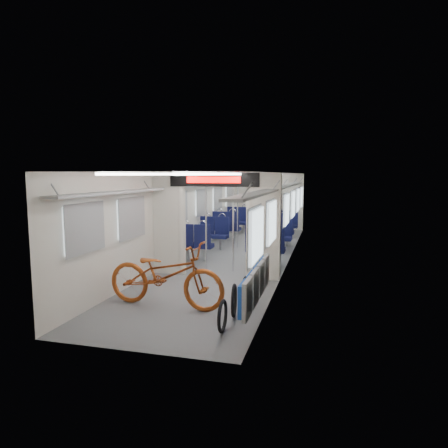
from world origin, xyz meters
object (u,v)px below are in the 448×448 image
at_px(bicycle, 165,275).
at_px(stanchion_far_left, 238,211).
at_px(bike_hoop_a, 222,318).
at_px(seat_bay_near_right, 271,237).
at_px(stanchion_near_left, 206,222).
at_px(stanchion_near_right, 233,223).
at_px(flip_bench, 256,283).
at_px(bike_hoop_b, 234,302).
at_px(seat_bay_far_left, 233,222).
at_px(seat_bay_far_right, 283,225).
at_px(stanchion_far_right, 261,210).
at_px(seat_bay_near_left, 205,236).
at_px(bike_hoop_c, 245,291).

bearing_deg(bicycle, stanchion_far_left, 5.39).
distance_m(bike_hoop_a, seat_bay_near_right, 5.38).
bearing_deg(stanchion_near_left, stanchion_near_right, 8.33).
relative_size(flip_bench, bike_hoop_a, 4.34).
height_order(bike_hoop_b, seat_bay_far_left, seat_bay_far_left).
distance_m(bicycle, bike_hoop_a, 1.53).
bearing_deg(seat_bay_far_left, seat_bay_far_right, -12.55).
bearing_deg(stanchion_far_left, bicycle, -89.58).
height_order(seat_bay_far_right, stanchion_far_right, stanchion_far_right).
distance_m(bicycle, seat_bay_near_right, 4.67).
bearing_deg(bicycle, seat_bay_near_left, 13.70).
bearing_deg(bike_hoop_c, bike_hoop_b, -91.72).
xyz_separation_m(bike_hoop_a, bike_hoop_c, (0.04, 1.43, -0.01)).
relative_size(seat_bay_far_left, stanchion_far_left, 0.94).
xyz_separation_m(bike_hoop_c, stanchion_far_left, (-1.31, 5.21, 0.94)).
bearing_deg(stanchion_near_left, bicycle, -87.92).
relative_size(seat_bay_far_right, stanchion_near_left, 0.85).
bearing_deg(seat_bay_near_right, flip_bench, -84.91).
relative_size(flip_bench, bike_hoop_c, 4.50).
height_order(stanchion_near_left, stanchion_near_right, same).
height_order(bike_hoop_b, bike_hoop_c, bike_hoop_b).
bearing_deg(bike_hoop_a, stanchion_near_left, 110.64).
relative_size(flip_bench, seat_bay_near_left, 1.03).
distance_m(seat_bay_near_right, stanchion_near_right, 1.95).
xyz_separation_m(bicycle, flip_bench, (1.60, -0.18, 0.01)).
height_order(stanchion_far_left, stanchion_far_right, same).
distance_m(bike_hoop_c, seat_bay_far_right, 6.93).
bearing_deg(bike_hoop_c, stanchion_far_left, 104.12).
bearing_deg(stanchion_far_left, bike_hoop_b, -77.84).
height_order(bike_hoop_a, seat_bay_far_left, seat_bay_far_left).
height_order(flip_bench, bike_hoop_a, flip_bench).
relative_size(bike_hoop_b, seat_bay_far_left, 0.25).
xyz_separation_m(bike_hoop_a, seat_bay_far_right, (-0.05, 8.35, 0.31)).
height_order(bike_hoop_a, stanchion_near_right, stanchion_near_right).
bearing_deg(stanchion_far_left, seat_bay_near_right, -46.32).
relative_size(bike_hoop_c, stanchion_far_right, 0.21).
height_order(seat_bay_near_left, stanchion_far_right, stanchion_far_right).
distance_m(bike_hoop_a, stanchion_far_right, 7.13).
relative_size(seat_bay_near_left, stanchion_near_right, 0.89).
height_order(bike_hoop_a, seat_bay_near_right, seat_bay_near_right).
xyz_separation_m(bike_hoop_c, seat_bay_far_left, (-1.96, 7.34, 0.34)).
height_order(flip_bench, seat_bay_far_right, seat_bay_far_right).
height_order(flip_bench, bike_hoop_c, flip_bench).
bearing_deg(seat_bay_near_right, seat_bay_far_left, 118.78).
bearing_deg(stanchion_far_right, bicycle, -95.85).
height_order(bike_hoop_c, stanchion_far_right, stanchion_far_right).
distance_m(seat_bay_near_left, seat_bay_near_right, 1.87).
bearing_deg(bike_hoop_c, seat_bay_far_left, 104.96).
relative_size(seat_bay_near_left, stanchion_far_left, 0.89).
xyz_separation_m(bike_hoop_c, seat_bay_near_left, (-1.96, 3.92, 0.33)).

